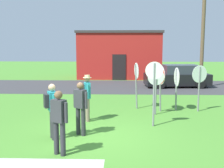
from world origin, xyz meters
The scene contains 15 objects.
ground_plane centered at (0.00, 0.00, 0.00)m, with size 80.00×80.00×0.00m, color #47842D.
street_asphalt centered at (0.00, 10.68, 0.00)m, with size 60.00×6.40×0.01m, color #38383A.
building_background centered at (0.79, 16.01, 2.02)m, with size 7.18×3.91×4.02m.
utility_pole centered at (6.31, 10.34, 3.75)m, with size 1.80×0.24×7.16m.
parked_car_on_street centered at (4.82, 10.63, 0.69)m, with size 4.42×2.27×1.51m.
stop_sign_leaning_left centered at (1.62, 3.94, 1.40)m, with size 0.19×0.70×2.07m.
stop_sign_center_cluster centered at (2.35, 2.88, 1.27)m, with size 0.67×0.12×1.89m.
stop_sign_low_front centered at (3.33, 3.64, 1.28)m, with size 0.09×0.82×1.88m.
stop_sign_leaning_right centered at (4.26, 3.51, 1.35)m, with size 0.69×0.28×1.99m.
stop_sign_rear_left centered at (2.07, 1.25, 1.51)m, with size 0.61×0.09×2.27m.
stop_sign_far_back centered at (2.60, 3.43, 1.37)m, with size 0.29×0.80×2.00m.
person_in_blue centered at (-0.34, 1.83, 1.01)m, with size 0.42×0.56×1.74m.
person_on_left centered at (-0.34, 0.19, 0.95)m, with size 0.48×0.39×1.69m.
person_near_signs centered at (-1.14, -0.21, 0.98)m, with size 0.45×0.52×1.69m.
person_with_sunhat centered at (-0.65, -1.42, 0.95)m, with size 0.51×0.37×1.69m.
Camera 1 is at (0.92, -8.21, 2.82)m, focal length 44.16 mm.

